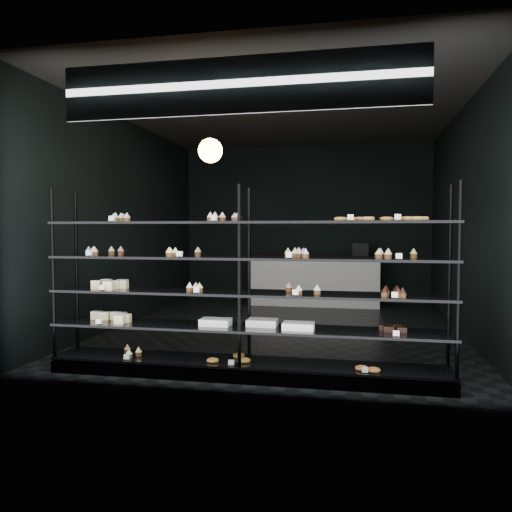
% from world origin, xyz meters
% --- Properties ---
extents(room, '(5.01, 6.01, 3.20)m').
position_xyz_m(room, '(0.00, 0.00, 1.60)').
color(room, black).
rests_on(room, ground).
extents(display_shelf, '(4.00, 0.50, 1.91)m').
position_xyz_m(display_shelf, '(-0.06, -2.45, 0.63)').
color(display_shelf, black).
rests_on(display_shelf, room).
extents(signage, '(3.30, 0.05, 0.50)m').
position_xyz_m(signage, '(0.00, -2.93, 2.75)').
color(signage, '#0C203F').
rests_on(signage, room).
extents(pendant_lamp, '(0.30, 0.30, 0.88)m').
position_xyz_m(pendant_lamp, '(-0.72, -1.33, 2.45)').
color(pendant_lamp, black).
rests_on(pendant_lamp, room).
extents(service_counter, '(2.60, 0.65, 1.23)m').
position_xyz_m(service_counter, '(0.25, 2.50, 0.50)').
color(service_counter, white).
rests_on(service_counter, room).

